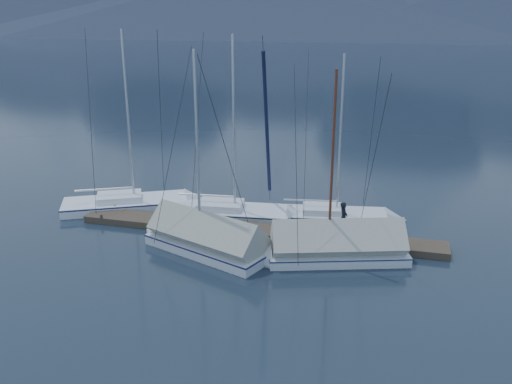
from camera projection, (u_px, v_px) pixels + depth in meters
The scene contains 9 objects.
ground at pixel (245, 251), 24.67m from camera, with size 1000.00×1000.00×0.00m, color black.
dock at pixel (256, 232), 26.47m from camera, with size 18.00×1.50×0.54m.
mooring_posts at pixel (246, 227), 26.51m from camera, with size 15.12×1.52×0.35m.
sailboat_open_left at pixel (145, 204), 30.18m from camera, with size 8.09×5.56×10.50m.
sailboat_open_mid at pixel (245, 215), 28.57m from camera, with size 7.98×3.37×10.30m.
sailboat_open_right at pixel (346, 218), 28.22m from camera, with size 7.28×3.29×9.33m.
sailboat_covered_near at pixel (325, 249), 23.76m from camera, with size 7.36×4.13×9.16m.
sailboat_covered_far at pixel (198, 239), 24.77m from camera, with size 7.29×4.50×9.83m.
person at pixel (343, 218), 25.56m from camera, with size 0.57×0.37×1.56m, color black.
Camera 1 is at (6.22, -21.65, 10.43)m, focal length 38.00 mm.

